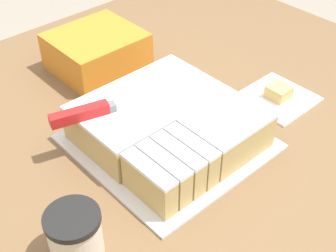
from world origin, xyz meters
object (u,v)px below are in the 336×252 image
Objects in this scene: brownie at (279,92)px; storage_box at (97,51)px; coffee_cup at (75,235)px; cake at (168,125)px; knife at (94,111)px; cake_board at (168,142)px.

brownie is 0.23× the size of storage_box.
cake is at bearing 19.72° from coffee_cup.
coffee_cup reaches higher than brownie.
knife reaches higher than coffee_cup.
storage_box is (0.35, 0.43, 0.00)m from coffee_cup.
knife is at bearing 160.64° from brownie.
cake_board is 1.14× the size of cake.
cake is at bearing -19.30° from knife.
brownie reaches higher than cake_board.
knife reaches higher than cake_board.
cake_board is at bearing -100.92° from storage_box.
cake_board is 0.30m from coffee_cup.
coffee_cup is 0.43× the size of storage_box.
coffee_cup is at bearing -160.63° from cake_board.
coffee_cup is 1.84× the size of brownie.
cake is 0.30m from coffee_cup.
brownie is 0.45m from storage_box.
brownie is at bearing -11.01° from cake_board.
coffee_cup is (-0.17, -0.18, -0.05)m from knife.
brownie is (0.29, -0.06, 0.02)m from cake_board.
brownie is (0.40, -0.14, -0.07)m from knife.
cake is 0.29m from brownie.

